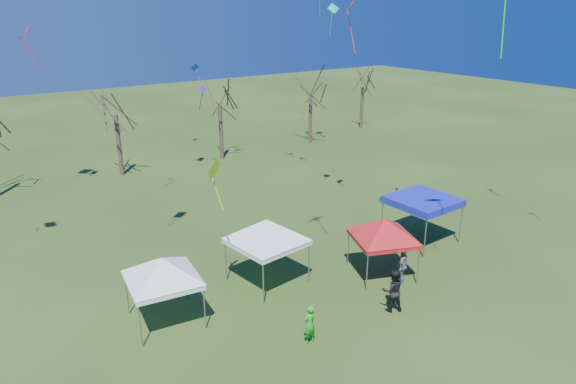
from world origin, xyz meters
name	(u,v)px	position (x,y,z in m)	size (l,w,h in m)	color
ground	(366,310)	(0.00, 0.00, 0.00)	(140.00, 140.00, 0.00)	#254115
tree_2	(113,92)	(-2.37, 24.38, 6.29)	(3.71, 3.71, 8.18)	#3D2D21
tree_3	(219,86)	(6.03, 24.04, 6.08)	(3.59, 3.59, 7.91)	#3D2D21
tree_4	(311,78)	(15.36, 24.00, 6.06)	(3.58, 3.58, 7.89)	#3D2D21
tree_5	(363,73)	(23.72, 26.07, 5.73)	(3.39, 3.39, 7.46)	#3D2D21
tent_white_west	(161,262)	(-7.19, 4.09, 2.68)	(3.73, 3.73, 3.32)	gray
tent_white_mid	(267,224)	(-2.10, 4.40, 2.92)	(4.08, 4.08, 3.62)	gray
tent_red	(384,223)	(2.71, 1.87, 2.68)	(3.50, 3.50, 3.32)	gray
tent_blue	(423,201)	(7.17, 3.41, 2.29)	(3.26, 3.26, 2.49)	gray
person_dark	(393,290)	(0.89, -0.59, 0.94)	(0.91, 0.71, 1.88)	black
person_grey	(402,265)	(2.91, 0.75, 0.91)	(1.07, 0.44, 1.82)	slate
person_green	(309,324)	(-3.28, -0.34, 0.79)	(0.58, 0.38, 1.58)	green
kite_13	(26,32)	(-7.89, 21.36, 10.66)	(0.82, 1.17, 2.80)	red
kite_17	(352,6)	(5.81, 8.18, 12.12)	(1.14, 1.11, 2.93)	red
kite_18	(333,9)	(5.91, 9.79, 11.94)	(0.84, 0.70, 1.82)	#0BAB8A
kite_1	(213,170)	(-4.69, 4.20, 5.97)	(1.07, 0.91, 2.34)	#E8FF1A
kite_19	(202,89)	(2.68, 20.14, 6.58)	(0.83, 0.69, 1.86)	#5419B3
kite_22	(195,69)	(2.40, 20.52, 7.96)	(0.78, 0.75, 2.35)	blue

